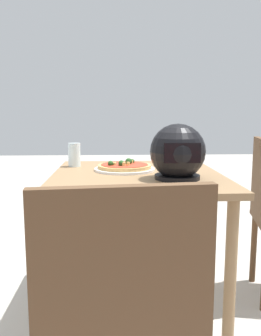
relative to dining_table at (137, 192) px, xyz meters
The scene contains 6 objects.
ground_plane 0.64m from the dining_table, ahead, with size 14.00×14.00×0.00m, color #B2ADA3.
dining_table is the anchor object (origin of this frame).
pizza_plate 0.16m from the dining_table, 59.25° to the right, with size 0.32×0.32×0.01m, color white.
pizza 0.17m from the dining_table, 58.77° to the right, with size 0.29×0.29×0.05m.
motorcycle_helmet 0.33m from the dining_table, 137.31° to the left, with size 0.26×0.26×0.26m.
drinking_glass 0.45m from the dining_table, 36.25° to the right, with size 0.07×0.07×0.13m, color silver.
Camera 1 is at (0.11, 1.81, 1.04)m, focal length 38.66 mm.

